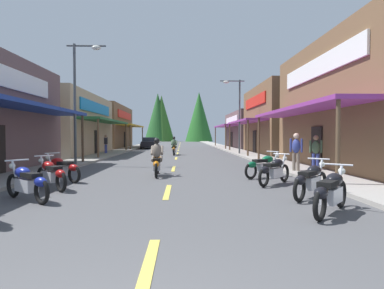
{
  "coord_description": "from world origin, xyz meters",
  "views": [
    {
      "loc": [
        0.44,
        -1.72,
        1.68
      ],
      "look_at": [
        1.13,
        20.32,
        1.01
      ],
      "focal_mm": 29.03,
      "sensor_mm": 36.0,
      "label": 1
    }
  ],
  "objects": [
    {
      "name": "treeline_backdrop",
      "position": [
        -1.23,
        81.85,
        6.23
      ],
      "size": [
        18.37,
        9.19,
        13.11
      ],
      "color": "#246123",
      "rests_on": "ground"
    },
    {
      "name": "motorcycle_parked_left_1",
      "position": [
        -3.52,
        6.28,
        0.49
      ],
      "size": [
        1.74,
        1.41,
        1.04
      ],
      "rotation": [
        0.0,
        0.0,
        2.47
      ],
      "color": "black",
      "rests_on": "ground"
    },
    {
      "name": "pedestrian_waiting",
      "position": [
        -6.21,
        25.45,
        1.0
      ],
      "size": [
        0.34,
        0.56,
        1.71
      ],
      "rotation": [
        0.0,
        0.0,
        6.05
      ],
      "color": "#333F8C",
      "rests_on": "ground"
    },
    {
      "name": "motorcycle_parked_right_3",
      "position": [
        3.65,
        10.39,
        0.49
      ],
      "size": [
        1.83,
        1.27,
        1.04
      ],
      "rotation": [
        0.0,
        0.0,
        0.59
      ],
      "color": "black",
      "rests_on": "ground"
    },
    {
      "name": "motorcycle_parked_left_2",
      "position": [
        -3.62,
        7.97,
        0.49
      ],
      "size": [
        1.56,
        1.6,
        1.04
      ],
      "rotation": [
        0.0,
        0.0,
        2.34
      ],
      "color": "black",
      "rests_on": "ground"
    },
    {
      "name": "pedestrian_by_shop",
      "position": [
        6.49,
        12.12,
        0.97
      ],
      "size": [
        0.48,
        0.42,
        1.67
      ],
      "rotation": [
        0.0,
        0.0,
        4.11
      ],
      "color": "#333F8C",
      "rests_on": "ground"
    },
    {
      "name": "centerline_dashes",
      "position": [
        0.0,
        35.47,
        0.01
      ],
      "size": [
        0.16,
        69.63,
        0.01
      ],
      "color": "#E0C64C",
      "rests_on": "ground"
    },
    {
      "name": "ground",
      "position": [
        0.0,
        33.62,
        -0.05
      ],
      "size": [
        9.85,
        97.23,
        0.1
      ],
      "primitive_type": "cube",
      "color": "#4C4C4F"
    },
    {
      "name": "streetlamp_left",
      "position": [
        -5.03,
        15.17,
        4.24
      ],
      "size": [
        2.08,
        0.3,
        6.56
      ],
      "color": "#474C51",
      "rests_on": "ground"
    },
    {
      "name": "motorcycle_parked_right_2",
      "position": [
        3.57,
        8.7,
        0.49
      ],
      "size": [
        1.55,
        1.62,
        1.04
      ],
      "rotation": [
        0.0,
        0.0,
        0.81
      ],
      "color": "black",
      "rests_on": "ground"
    },
    {
      "name": "rider_cruising_trailing",
      "position": [
        -0.26,
        24.48,
        0.66
      ],
      "size": [
        0.6,
        2.14,
        1.57
      ],
      "rotation": [
        0.0,
        0.0,
        1.56
      ],
      "color": "black",
      "rests_on": "ground"
    },
    {
      "name": "storefront_left_middle",
      "position": [
        -11.4,
        25.38,
        2.58
      ],
      "size": [
        10.65,
        12.29,
        5.16
      ],
      "color": "tan",
      "rests_on": "ground"
    },
    {
      "name": "sidewalk_left",
      "position": [
        -5.97,
        33.62,
        0.06
      ],
      "size": [
        2.09,
        97.23,
        0.12
      ],
      "primitive_type": "cube",
      "color": "gray",
      "rests_on": "ground"
    },
    {
      "name": "sidewalk_right",
      "position": [
        5.97,
        33.62,
        0.06
      ],
      "size": [
        2.09,
        97.23,
        0.12
      ],
      "primitive_type": "cube",
      "color": "#9E9991",
      "rests_on": "ground"
    },
    {
      "name": "pedestrian_strolling",
      "position": [
        5.45,
        11.76,
        1.03
      ],
      "size": [
        0.47,
        0.43,
        1.77
      ],
      "rotation": [
        0.0,
        0.0,
        4.05
      ],
      "color": "#726659",
      "rests_on": "ground"
    },
    {
      "name": "streetlamp_right",
      "position": [
        5.02,
        24.62,
        4.14
      ],
      "size": [
        2.08,
        0.3,
        6.38
      ],
      "color": "#474C51",
      "rests_on": "ground"
    },
    {
      "name": "motorcycle_parked_right_0",
      "position": [
        3.59,
        4.72,
        0.49
      ],
      "size": [
        1.5,
        1.66,
        1.04
      ],
      "rotation": [
        0.0,
        0.0,
        0.84
      ],
      "color": "black",
      "rests_on": "ground"
    },
    {
      "name": "storefront_right_middle",
      "position": [
        9.99,
        26.11,
        3.02
      ],
      "size": [
        7.83,
        10.42,
        6.04
      ],
      "color": "brown",
      "rests_on": "ground"
    },
    {
      "name": "storefront_right_far",
      "position": [
        11.23,
        39.18,
        2.34
      ],
      "size": [
        10.31,
        12.72,
        4.67
      ],
      "color": "brown",
      "rests_on": "ground"
    },
    {
      "name": "motorcycle_parked_left_3",
      "position": [
        -3.92,
        9.54,
        0.49
      ],
      "size": [
        1.83,
        1.28,
        1.04
      ],
      "rotation": [
        0.0,
        0.0,
        2.55
      ],
      "color": "black",
      "rests_on": "ground"
    },
    {
      "name": "parked_car_curbside",
      "position": [
        -3.73,
        37.73,
        0.69
      ],
      "size": [
        2.19,
        4.36,
        1.4
      ],
      "rotation": [
        0.0,
        0.0,
        1.61
      ],
      "color": "black",
      "rests_on": "ground"
    },
    {
      "name": "storefront_left_far",
      "position": [
        -11.38,
        38.72,
        2.72
      ],
      "size": [
        10.6,
        12.38,
        5.44
      ],
      "color": "brown",
      "rests_on": "ground"
    },
    {
      "name": "rider_cruising_lead",
      "position": [
        -0.61,
        11.06,
        0.66
      ],
      "size": [
        0.6,
        2.14,
        1.57
      ],
      "rotation": [
        0.0,
        0.0,
        1.61
      ],
      "color": "black",
      "rests_on": "ground"
    },
    {
      "name": "motorcycle_parked_right_1",
      "position": [
        3.88,
        6.43,
        0.49
      ],
      "size": [
        1.57,
        1.6,
        1.04
      ],
      "rotation": [
        0.0,
        0.0,
        0.8
      ],
      "color": "black",
      "rests_on": "ground"
    }
  ]
}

